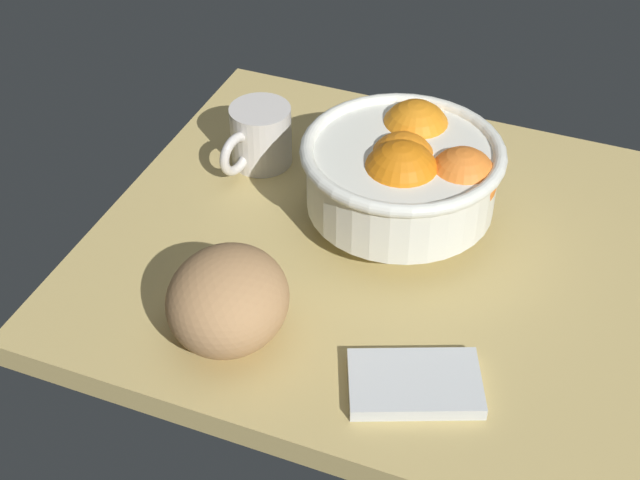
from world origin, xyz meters
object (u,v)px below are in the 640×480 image
object	(u,v)px
fruit_bowl	(407,172)
bread_loaf	(228,300)
napkin_folded	(415,383)
mug	(259,137)

from	to	relation	value
fruit_bowl	bread_loaf	distance (cm)	26.97
fruit_bowl	bread_loaf	world-z (taller)	fruit_bowl
fruit_bowl	napkin_folded	distance (cm)	26.97
mug	bread_loaf	bearing A→B (deg)	-71.44
bread_loaf	mug	distance (cm)	30.98
napkin_folded	bread_loaf	bearing A→B (deg)	179.82
fruit_bowl	mug	bearing A→B (deg)	166.85
fruit_bowl	napkin_folded	bearing A→B (deg)	-69.75
napkin_folded	mug	size ratio (longest dim) A/B	1.11
fruit_bowl	napkin_folded	size ratio (longest dim) A/B	1.80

